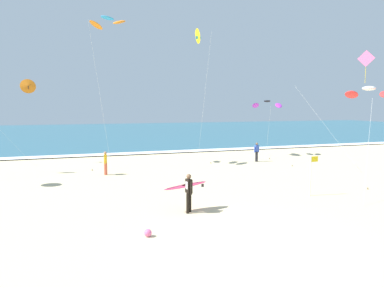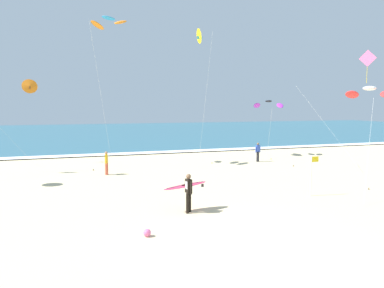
{
  "view_description": "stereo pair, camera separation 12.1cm",
  "coord_description": "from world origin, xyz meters",
  "px_view_note": "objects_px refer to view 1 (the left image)",
  "views": [
    {
      "loc": [
        -5.71,
        -10.92,
        4.61
      ],
      "look_at": [
        -0.37,
        4.81,
        2.86
      ],
      "focal_mm": 33.7,
      "sensor_mm": 36.0,
      "label": 1
    },
    {
      "loc": [
        -5.59,
        -10.96,
        4.61
      ],
      "look_at": [
        -0.37,
        4.81,
        2.86
      ],
      "focal_mm": 33.7,
      "sensor_mm": 36.0,
      "label": 2
    }
  ],
  "objects_px": {
    "surfer_lead": "(187,188)",
    "kite_arc_ivory_mid": "(369,93)",
    "bystander_yellow_top": "(106,163)",
    "lifeguard_flag": "(312,171)",
    "kite_arc_charcoal_extra": "(267,104)",
    "kite_arc_cobalt_close": "(107,22)",
    "beach_ball": "(148,233)",
    "kite_delta_golden_distant": "(198,36)",
    "kite_delta_amber_outer": "(28,86)",
    "bystander_blue_top": "(257,152)",
    "kite_diamond_rose_low": "(363,64)"
  },
  "relations": [
    {
      "from": "kite_diamond_rose_low",
      "to": "surfer_lead",
      "type": "bearing_deg",
      "value": -160.36
    },
    {
      "from": "bystander_blue_top",
      "to": "kite_diamond_rose_low",
      "type": "bearing_deg",
      "value": -57.92
    },
    {
      "from": "kite_diamond_rose_low",
      "to": "kite_arc_charcoal_extra",
      "type": "distance_m",
      "value": 10.31
    },
    {
      "from": "surfer_lead",
      "to": "kite_arc_ivory_mid",
      "type": "height_order",
      "value": "kite_arc_ivory_mid"
    },
    {
      "from": "kite_arc_ivory_mid",
      "to": "bystander_yellow_top",
      "type": "bearing_deg",
      "value": 132.63
    },
    {
      "from": "beach_ball",
      "to": "lifeguard_flag",
      "type": "bearing_deg",
      "value": 18.7
    },
    {
      "from": "kite_arc_cobalt_close",
      "to": "bystander_blue_top",
      "type": "distance_m",
      "value": 15.51
    },
    {
      "from": "kite_arc_ivory_mid",
      "to": "kite_arc_charcoal_extra",
      "type": "xyz_separation_m",
      "value": [
        4.57,
        16.61,
        -0.42
      ]
    },
    {
      "from": "kite_arc_charcoal_extra",
      "to": "kite_arc_ivory_mid",
      "type": "bearing_deg",
      "value": -105.37
    },
    {
      "from": "bystander_yellow_top",
      "to": "lifeguard_flag",
      "type": "distance_m",
      "value": 13.22
    },
    {
      "from": "kite_arc_cobalt_close",
      "to": "kite_arc_charcoal_extra",
      "type": "distance_m",
      "value": 15.76
    },
    {
      "from": "kite_arc_ivory_mid",
      "to": "kite_diamond_rose_low",
      "type": "bearing_deg",
      "value": 48.08
    },
    {
      "from": "bystander_yellow_top",
      "to": "kite_arc_ivory_mid",
      "type": "bearing_deg",
      "value": -47.37
    },
    {
      "from": "kite_arc_ivory_mid",
      "to": "kite_delta_golden_distant",
      "type": "bearing_deg",
      "value": 96.68
    },
    {
      "from": "kite_arc_charcoal_extra",
      "to": "lifeguard_flag",
      "type": "xyz_separation_m",
      "value": [
        -5.67,
        -14.22,
        -3.53
      ]
    },
    {
      "from": "kite_arc_charcoal_extra",
      "to": "bystander_yellow_top",
      "type": "relative_size",
      "value": 3.25
    },
    {
      "from": "kite_arc_charcoal_extra",
      "to": "lifeguard_flag",
      "type": "distance_m",
      "value": 15.71
    },
    {
      "from": "kite_arc_cobalt_close",
      "to": "kite_arc_charcoal_extra",
      "type": "bearing_deg",
      "value": 6.24
    },
    {
      "from": "kite_arc_charcoal_extra",
      "to": "surfer_lead",
      "type": "bearing_deg",
      "value": -130.27
    },
    {
      "from": "beach_ball",
      "to": "bystander_blue_top",
      "type": "bearing_deg",
      "value": 49.47
    },
    {
      "from": "kite_delta_amber_outer",
      "to": "bystander_yellow_top",
      "type": "bearing_deg",
      "value": -51.56
    },
    {
      "from": "surfer_lead",
      "to": "kite_arc_cobalt_close",
      "type": "relative_size",
      "value": 0.19
    },
    {
      "from": "kite_diamond_rose_low",
      "to": "kite_delta_golden_distant",
      "type": "distance_m",
      "value": 13.54
    },
    {
      "from": "kite_delta_amber_outer",
      "to": "lifeguard_flag",
      "type": "distance_m",
      "value": 22.06
    },
    {
      "from": "bystander_yellow_top",
      "to": "lifeguard_flag",
      "type": "relative_size",
      "value": 0.76
    },
    {
      "from": "kite_delta_amber_outer",
      "to": "bystander_blue_top",
      "type": "bearing_deg",
      "value": -14.59
    },
    {
      "from": "surfer_lead",
      "to": "kite_diamond_rose_low",
      "type": "distance_m",
      "value": 16.29
    },
    {
      "from": "kite_delta_amber_outer",
      "to": "bystander_yellow_top",
      "type": "distance_m",
      "value": 9.91
    },
    {
      "from": "bystander_yellow_top",
      "to": "bystander_blue_top",
      "type": "bearing_deg",
      "value": 8.86
    },
    {
      "from": "kite_arc_ivory_mid",
      "to": "kite_delta_golden_distant",
      "type": "distance_m",
      "value": 18.09
    },
    {
      "from": "kite_delta_amber_outer",
      "to": "beach_ball",
      "type": "distance_m",
      "value": 20.5
    },
    {
      "from": "bystander_yellow_top",
      "to": "beach_ball",
      "type": "height_order",
      "value": "bystander_yellow_top"
    },
    {
      "from": "kite_arc_ivory_mid",
      "to": "kite_arc_cobalt_close",
      "type": "bearing_deg",
      "value": 123.43
    },
    {
      "from": "lifeguard_flag",
      "to": "beach_ball",
      "type": "distance_m",
      "value": 9.78
    },
    {
      "from": "kite_delta_amber_outer",
      "to": "kite_arc_cobalt_close",
      "type": "bearing_deg",
      "value": -27.41
    },
    {
      "from": "kite_arc_cobalt_close",
      "to": "kite_delta_amber_outer",
      "type": "relative_size",
      "value": 1.66
    },
    {
      "from": "surfer_lead",
      "to": "kite_arc_charcoal_extra",
      "type": "distance_m",
      "value": 19.87
    },
    {
      "from": "kite_delta_amber_outer",
      "to": "kite_arc_charcoal_extra",
      "type": "relative_size",
      "value": 1.31
    },
    {
      "from": "surfer_lead",
      "to": "bystander_blue_top",
      "type": "bearing_deg",
      "value": 49.94
    },
    {
      "from": "surfer_lead",
      "to": "beach_ball",
      "type": "xyz_separation_m",
      "value": [
        -2.26,
        -2.45,
        -0.9
      ]
    },
    {
      "from": "kite_delta_amber_outer",
      "to": "kite_delta_golden_distant",
      "type": "bearing_deg",
      "value": -3.85
    },
    {
      "from": "beach_ball",
      "to": "surfer_lead",
      "type": "bearing_deg",
      "value": 47.29
    },
    {
      "from": "kite_arc_charcoal_extra",
      "to": "kite_delta_amber_outer",
      "type": "bearing_deg",
      "value": 175.86
    },
    {
      "from": "bystander_yellow_top",
      "to": "beach_ball",
      "type": "bearing_deg",
      "value": -88.5
    },
    {
      "from": "kite_diamond_rose_low",
      "to": "bystander_yellow_top",
      "type": "distance_m",
      "value": 18.59
    },
    {
      "from": "kite_arc_charcoal_extra",
      "to": "bystander_blue_top",
      "type": "distance_m",
      "value": 5.74
    },
    {
      "from": "kite_diamond_rose_low",
      "to": "kite_delta_golden_distant",
      "type": "bearing_deg",
      "value": 127.84
    },
    {
      "from": "kite_delta_golden_distant",
      "to": "lifeguard_flag",
      "type": "relative_size",
      "value": 5.38
    },
    {
      "from": "kite_delta_golden_distant",
      "to": "kite_delta_amber_outer",
      "type": "height_order",
      "value": "kite_delta_golden_distant"
    },
    {
      "from": "kite_arc_cobalt_close",
      "to": "beach_ball",
      "type": "xyz_separation_m",
      "value": [
        -0.39,
        -15.75,
        -10.66
      ]
    }
  ]
}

